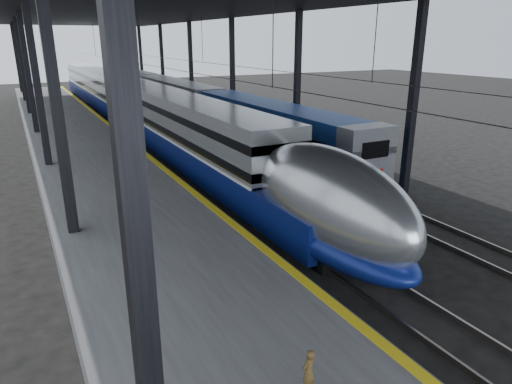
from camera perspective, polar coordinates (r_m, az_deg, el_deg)
ground at (r=14.65m, az=4.79°, el=-11.13°), size 160.00×160.00×0.00m
platform at (r=31.58m, az=-20.90°, el=4.98°), size 6.00×80.00×1.00m
yellow_strip at (r=31.91m, az=-16.02°, el=6.54°), size 0.30×80.00×0.01m
rails at (r=33.51m, az=-7.16°, el=6.05°), size 6.52×80.00×0.16m
canopy at (r=31.98m, az=-12.52°, el=21.49°), size 18.00×75.00×9.47m
tgv_train at (r=40.67m, az=-15.06°, el=10.32°), size 2.80×65.20×4.01m
second_train at (r=44.95m, az=-9.67°, el=11.31°), size 2.57×56.05×3.54m
child at (r=9.03m, az=6.58°, el=-21.39°), size 0.39×0.32×0.92m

